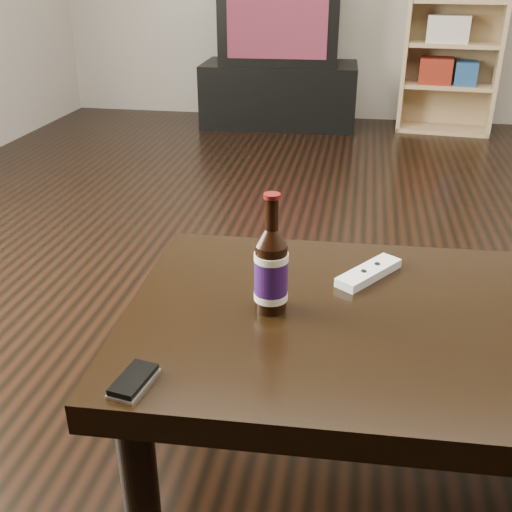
% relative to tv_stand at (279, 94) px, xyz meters
% --- Properties ---
extents(floor, '(5.00, 6.00, 0.01)m').
position_rel_tv_stand_xyz_m(floor, '(0.80, -2.72, -0.22)').
color(floor, black).
rests_on(floor, ground).
extents(tv_stand, '(1.12, 0.59, 0.44)m').
position_rel_tv_stand_xyz_m(tv_stand, '(0.00, 0.00, 0.00)').
color(tv_stand, black).
rests_on(tv_stand, floor).
extents(tv, '(0.83, 0.54, 0.61)m').
position_rel_tv_stand_xyz_m(tv, '(0.00, -0.00, 0.52)').
color(tv, black).
rests_on(tv, tv_stand).
extents(bookshelf, '(0.66, 0.35, 1.17)m').
position_rel_tv_stand_xyz_m(bookshelf, '(1.17, 0.03, 0.39)').
color(bookshelf, '#AA7B5A').
rests_on(bookshelf, floor).
extents(coffee_table, '(1.19, 0.73, 0.44)m').
position_rel_tv_stand_xyz_m(coffee_table, '(0.74, -3.37, 0.16)').
color(coffee_table, black).
rests_on(coffee_table, floor).
extents(beer_bottle, '(0.07, 0.07, 0.25)m').
position_rel_tv_stand_xyz_m(beer_bottle, '(0.45, -3.38, 0.31)').
color(beer_bottle, black).
rests_on(beer_bottle, coffee_table).
extents(phone, '(0.06, 0.10, 0.02)m').
position_rel_tv_stand_xyz_m(phone, '(0.26, -3.66, 0.23)').
color(phone, silver).
rests_on(phone, coffee_table).
extents(remote, '(0.15, 0.18, 0.02)m').
position_rel_tv_stand_xyz_m(remote, '(0.64, -3.21, 0.23)').
color(remote, white).
rests_on(remote, coffee_table).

